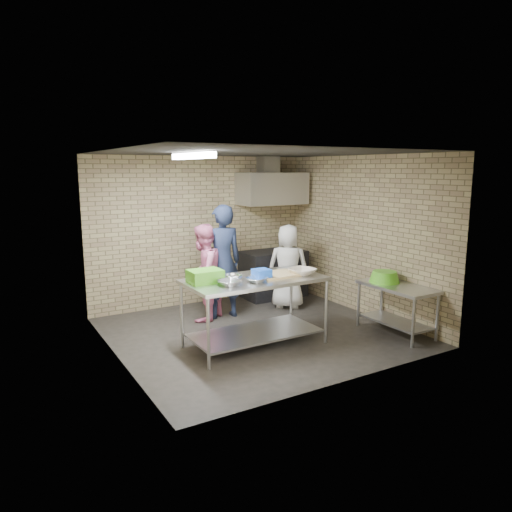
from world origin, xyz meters
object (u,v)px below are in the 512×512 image
(green_basin, at_px, (384,277))
(woman_pink, at_px, (203,273))
(side_counter, at_px, (396,309))
(green_crate, at_px, (205,276))
(blue_tub, at_px, (262,274))
(bottle_red, at_px, (269,192))
(man_navy, at_px, (222,262))
(woman_white, at_px, (288,266))
(prep_table, at_px, (255,312))
(stove, at_px, (273,274))

(green_basin, bearing_deg, woman_pink, 140.21)
(side_counter, bearing_deg, green_crate, 164.37)
(blue_tub, bearing_deg, bottle_red, 55.85)
(green_crate, height_order, man_navy, man_navy)
(man_navy, relative_size, woman_pink, 1.19)
(woman_white, bearing_deg, prep_table, 80.71)
(green_crate, relative_size, green_basin, 0.94)
(green_basin, height_order, woman_pink, woman_pink)
(woman_pink, bearing_deg, side_counter, 102.10)
(man_navy, bearing_deg, side_counter, 138.43)
(blue_tub, distance_m, bottle_red, 3.09)
(green_crate, distance_m, man_navy, 1.58)
(prep_table, height_order, stove, prep_table)
(prep_table, relative_size, green_basin, 4.23)
(side_counter, height_order, green_crate, green_crate)
(green_basin, distance_m, man_navy, 2.62)
(side_counter, relative_size, green_crate, 2.77)
(blue_tub, xyz_separation_m, man_navy, (0.15, 1.51, -0.09))
(stove, bearing_deg, green_crate, -140.02)
(bottle_red, bearing_deg, side_counter, -82.38)
(bottle_red, bearing_deg, green_basin, -82.10)
(green_crate, bearing_deg, side_counter, -15.63)
(blue_tub, relative_size, woman_pink, 0.14)
(prep_table, distance_m, stove, 2.66)
(woman_white, bearing_deg, blue_tub, 83.80)
(stove, distance_m, green_basin, 2.57)
(side_counter, xyz_separation_m, woman_pink, (-2.23, 2.09, 0.42))
(side_counter, relative_size, woman_white, 0.80)
(prep_table, height_order, bottle_red, bottle_red)
(side_counter, relative_size, blue_tub, 5.55)
(bottle_red, relative_size, man_navy, 0.09)
(green_basin, distance_m, woman_pink, 2.88)
(prep_table, relative_size, bottle_red, 10.82)
(green_crate, xyz_separation_m, woman_white, (2.17, 1.20, -0.31))
(woman_pink, bearing_deg, green_crate, 32.06)
(prep_table, bearing_deg, blue_tub, -63.43)
(green_crate, relative_size, woman_pink, 0.27)
(green_crate, height_order, green_basin, green_crate)
(stove, distance_m, woman_white, 0.85)
(green_crate, xyz_separation_m, blue_tub, (0.75, -0.22, -0.02))
(stove, height_order, woman_pink, woman_pink)
(prep_table, xyz_separation_m, man_navy, (0.20, 1.41, 0.46))
(man_navy, height_order, woman_white, man_navy)
(blue_tub, bearing_deg, green_crate, 163.65)
(green_crate, relative_size, man_navy, 0.23)
(green_crate, relative_size, bottle_red, 2.40)
(prep_table, bearing_deg, green_crate, 170.27)
(green_crate, distance_m, woman_pink, 1.45)
(stove, height_order, blue_tub, blue_tub)
(man_navy, xyz_separation_m, woman_pink, (-0.34, 0.02, -0.15))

